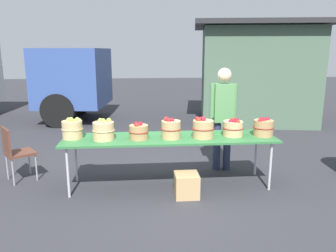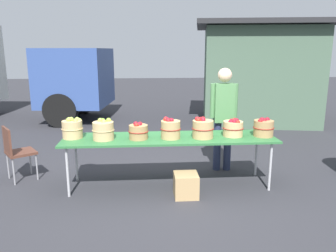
# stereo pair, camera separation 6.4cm
# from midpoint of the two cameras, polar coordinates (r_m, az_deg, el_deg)

# --- Properties ---
(ground_plane) EXTENTS (40.00, 40.00, 0.00)m
(ground_plane) POSITION_cam_midpoint_polar(r_m,az_deg,el_deg) (5.11, -0.06, -10.10)
(ground_plane) COLOR #2D2D33
(market_table) EXTENTS (3.10, 0.76, 0.75)m
(market_table) POSITION_cam_midpoint_polar(r_m,az_deg,el_deg) (4.87, -0.06, -2.32)
(market_table) COLOR #2D6B38
(market_table) RESTS_ON ground
(apple_basket_green_0) EXTENTS (0.31, 0.31, 0.31)m
(apple_basket_green_0) POSITION_cam_midpoint_polar(r_m,az_deg,el_deg) (4.98, -16.46, -0.47)
(apple_basket_green_0) COLOR tan
(apple_basket_green_0) RESTS_ON market_table
(apple_basket_green_1) EXTENTS (0.32, 0.32, 0.30)m
(apple_basket_green_1) POSITION_cam_midpoint_polar(r_m,az_deg,el_deg) (4.79, -11.39, -0.71)
(apple_basket_green_1) COLOR tan
(apple_basket_green_1) RESTS_ON market_table
(apple_basket_red_0) EXTENTS (0.29, 0.29, 0.25)m
(apple_basket_red_0) POSITION_cam_midpoint_polar(r_m,az_deg,el_deg) (4.76, -5.44, -0.89)
(apple_basket_red_0) COLOR #A87F51
(apple_basket_red_0) RESTS_ON market_table
(apple_basket_red_1) EXTENTS (0.30, 0.30, 0.31)m
(apple_basket_red_1) POSITION_cam_midpoint_polar(r_m,az_deg,el_deg) (4.77, 0.10, -0.46)
(apple_basket_red_1) COLOR tan
(apple_basket_red_1) RESTS_ON market_table
(apple_basket_red_2) EXTENTS (0.32, 0.32, 0.31)m
(apple_basket_red_2) POSITION_cam_midpoint_polar(r_m,az_deg,el_deg) (4.83, 5.65, -0.41)
(apple_basket_red_2) COLOR tan
(apple_basket_red_2) RESTS_ON market_table
(apple_basket_red_3) EXTENTS (0.31, 0.31, 0.27)m
(apple_basket_red_3) POSITION_cam_midpoint_polar(r_m,az_deg,el_deg) (5.00, 10.76, -0.29)
(apple_basket_red_3) COLOR tan
(apple_basket_red_3) RESTS_ON market_table
(apple_basket_red_4) EXTENTS (0.31, 0.31, 0.28)m
(apple_basket_red_4) POSITION_cam_midpoint_polar(r_m,az_deg,el_deg) (5.11, 15.73, -0.19)
(apple_basket_red_4) COLOR #A87F51
(apple_basket_red_4) RESTS_ON market_table
(vendor_adult) EXTENTS (0.45, 0.25, 1.72)m
(vendor_adult) POSITION_cam_midpoint_polar(r_m,az_deg,el_deg) (5.55, 9.14, 2.52)
(vendor_adult) COLOR #262D4C
(vendor_adult) RESTS_ON ground
(food_kiosk) EXTENTS (3.93, 3.44, 2.74)m
(food_kiosk) POSITION_cam_midpoint_polar(r_m,az_deg,el_deg) (9.85, 14.71, 8.91)
(food_kiosk) COLOR #47604C
(food_kiosk) RESTS_ON ground
(folding_chair) EXTENTS (0.56, 0.56, 0.86)m
(folding_chair) POSITION_cam_midpoint_polar(r_m,az_deg,el_deg) (5.62, -25.11, -3.70)
(folding_chair) COLOR brown
(folding_chair) RESTS_ON ground
(produce_crate) EXTENTS (0.33, 0.33, 0.33)m
(produce_crate) POSITION_cam_midpoint_polar(r_m,az_deg,el_deg) (4.69, 2.82, -10.11)
(produce_crate) COLOR tan
(produce_crate) RESTS_ON ground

